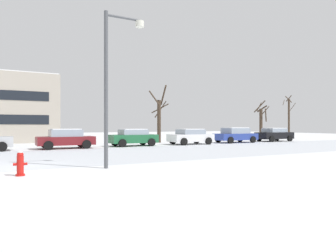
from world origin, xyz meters
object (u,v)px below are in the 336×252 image
(street_lamp, at_px, (113,74))
(parked_car_white, at_px, (191,136))
(fire_hydrant, at_px, (20,163))
(parked_car_green, at_px, (133,137))
(parked_car_maroon, at_px, (66,138))
(parked_car_blue, at_px, (235,135))
(parked_car_black, at_px, (274,134))

(street_lamp, bearing_deg, parked_car_white, 46.50)
(fire_hydrant, relative_size, street_lamp, 0.14)
(parked_car_green, height_order, parked_car_white, parked_car_green)
(street_lamp, bearing_deg, parked_car_maroon, 89.66)
(street_lamp, distance_m, parked_car_blue, 20.20)
(parked_car_maroon, height_order, parked_car_blue, parked_car_blue)
(parked_car_green, bearing_deg, parked_car_black, -0.16)
(fire_hydrant, height_order, street_lamp, street_lamp)
(fire_hydrant, distance_m, parked_car_white, 18.48)
(parked_car_white, bearing_deg, parked_car_maroon, 179.42)
(parked_car_white, distance_m, parked_car_blue, 5.39)
(parked_car_black, bearing_deg, parked_car_blue, -179.61)
(fire_hydrant, relative_size, parked_car_white, 0.21)
(parked_car_green, relative_size, parked_car_white, 0.98)
(fire_hydrant, bearing_deg, street_lamp, 7.06)
(parked_car_green, distance_m, parked_car_white, 5.39)
(street_lamp, bearing_deg, parked_car_green, 65.08)
(fire_hydrant, distance_m, parked_car_maroon, 12.43)
(parked_car_blue, distance_m, parked_car_black, 5.38)
(parked_car_white, bearing_deg, parked_car_green, 176.65)
(fire_hydrant, relative_size, parked_car_maroon, 0.21)
(fire_hydrant, bearing_deg, parked_car_maroon, 73.99)
(fire_hydrant, height_order, parked_car_maroon, parked_car_maroon)
(parked_car_white, distance_m, parked_car_black, 10.77)
(street_lamp, xyz_separation_m, parked_car_maroon, (0.07, 11.53, -3.03))
(parked_car_green, xyz_separation_m, parked_car_black, (16.15, -0.04, 0.01))
(street_lamp, xyz_separation_m, parked_car_green, (5.45, 11.73, -3.04))
(parked_car_white, relative_size, parked_car_blue, 0.91)
(parked_car_white, bearing_deg, parked_car_blue, 2.49)
(parked_car_maroon, distance_m, parked_car_black, 21.53)
(parked_car_maroon, height_order, parked_car_white, parked_car_maroon)
(parked_car_green, bearing_deg, parked_car_white, -3.35)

